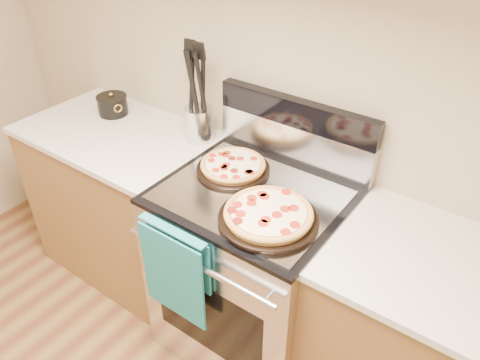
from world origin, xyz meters
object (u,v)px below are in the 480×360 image
Objects in this scene: pepperoni_pizza_back at (233,166)px; pepperoni_pizza_front at (268,215)px; range_body at (253,272)px; saucepan at (113,106)px; utensil_crock at (199,124)px.

pepperoni_pizza_front reaches higher than pepperoni_pizza_back.
saucepan reaches higher than range_body.
range_body is 5.72× the size of saucepan.
pepperoni_pizza_back is 0.84× the size of pepperoni_pizza_front.
utensil_crock reaches higher than range_body.
range_body is 2.38× the size of pepperoni_pizza_front.
utensil_crock is at bearing 154.66° from pepperoni_pizza_back.
pepperoni_pizza_front is at bearing -13.70° from saucepan.
utensil_crock is 0.57m from saucepan.
utensil_crock is (-0.48, 0.22, 0.55)m from range_body.
saucepan is at bearing 174.09° from pepperoni_pizza_back.
utensil_crock is (-0.63, 0.35, 0.04)m from pepperoni_pizza_front.
saucepan is (-1.04, 0.16, 0.51)m from range_body.
pepperoni_pizza_front is (0.31, -0.20, 0.00)m from pepperoni_pizza_back.
range_body is at bearing -24.63° from utensil_crock.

